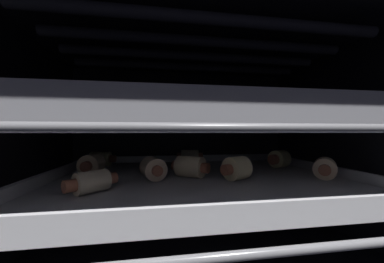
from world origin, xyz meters
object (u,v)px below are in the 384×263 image
at_px(pig_in_blanket_lower_1, 92,182).
at_px(baking_tray_upper, 199,124).
at_px(pig_in_blanket_lower_5, 153,168).
at_px(pig_in_blanket_upper_2, 255,115).
at_px(pig_in_blanket_lower_3, 237,168).
at_px(pig_in_blanket_lower_6, 190,167).
at_px(baking_tray_lower, 199,178).
at_px(pig_in_blanket_upper_3, 154,114).
at_px(pig_in_blanket_lower_4, 92,165).
at_px(pig_in_blanket_upper_4, 103,116).
at_px(heating_element, 199,49).
at_px(pig_in_blanket_upper_0, 108,117).
at_px(pig_in_blanket_lower_2, 101,159).
at_px(oven_rack_upper, 199,130).
at_px(pig_in_blanket_lower_0, 325,168).
at_px(pig_in_blanket_lower_7, 190,157).
at_px(pig_in_blanket_upper_5, 219,105).
at_px(pig_in_blanket_lower_8, 279,159).
at_px(oven_rack_lower, 199,183).
at_px(pig_in_blanket_upper_1, 110,109).

bearing_deg(pig_in_blanket_lower_1, baking_tray_upper, 27.45).
xyz_separation_m(pig_in_blanket_lower_5, pig_in_blanket_upper_2, (0.18, 0.05, 0.09)).
bearing_deg(pig_in_blanket_lower_3, pig_in_blanket_lower_6, 155.72).
distance_m(baking_tray_lower, pig_in_blanket_upper_3, 0.14).
bearing_deg(pig_in_blanket_lower_4, pig_in_blanket_upper_4, 79.41).
xyz_separation_m(heating_element, pig_in_blanket_upper_0, (-0.17, 0.13, -0.10)).
relative_size(pig_in_blanket_lower_2, baking_tray_upper, 0.14).
relative_size(pig_in_blanket_lower_5, oven_rack_upper, 0.10).
bearing_deg(pig_in_blanket_lower_5, pig_in_blanket_lower_0, -7.78).
height_order(pig_in_blanket_lower_0, pig_in_blanket_lower_7, pig_in_blanket_lower_0).
relative_size(pig_in_blanket_lower_7, pig_in_blanket_upper_0, 1.08).
xyz_separation_m(pig_in_blanket_lower_0, oven_rack_upper, (-0.18, 0.05, 0.06)).
bearing_deg(pig_in_blanket_upper_0, pig_in_blanket_lower_7, 1.34).
bearing_deg(pig_in_blanket_lower_1, pig_in_blanket_upper_5, -5.57).
bearing_deg(pig_in_blanket_upper_4, pig_in_blanket_lower_6, -27.82).
bearing_deg(baking_tray_upper, pig_in_blanket_lower_6, -159.77).
xyz_separation_m(heating_element, pig_in_blanket_lower_6, (-0.01, -0.01, -0.19)).
height_order(pig_in_blanket_lower_6, pig_in_blanket_lower_8, pig_in_blanket_lower_8).
relative_size(baking_tray_lower, pig_in_blanket_lower_5, 8.40).
bearing_deg(baking_tray_upper, pig_in_blanket_upper_0, 141.89).
height_order(pig_in_blanket_lower_0, pig_in_blanket_lower_4, pig_in_blanket_lower_4).
xyz_separation_m(oven_rack_lower, pig_in_blanket_upper_2, (0.11, 0.04, 0.11)).
height_order(pig_in_blanket_lower_3, baking_tray_upper, baking_tray_upper).
bearing_deg(heating_element, baking_tray_upper, 90.00).
relative_size(pig_in_blanket_lower_8, oven_rack_upper, 0.10).
distance_m(pig_in_blanket_lower_7, pig_in_blanket_upper_1, 0.25).
bearing_deg(pig_in_blanket_upper_3, pig_in_blanket_upper_0, 144.54).
bearing_deg(pig_in_blanket_upper_3, pig_in_blanket_lower_4, -164.02).
xyz_separation_m(pig_in_blanket_lower_1, pig_in_blanket_lower_6, (0.12, 0.07, 0.00)).
xyz_separation_m(heating_element, pig_in_blanket_lower_3, (0.05, -0.03, -0.18)).
height_order(pig_in_blanket_upper_0, pig_in_blanket_upper_3, pig_in_blanket_upper_3).
bearing_deg(baking_tray_lower, pig_in_blanket_lower_5, -170.12).
xyz_separation_m(pig_in_blanket_lower_0, pig_in_blanket_upper_2, (-0.07, 0.09, 0.09)).
bearing_deg(pig_in_blanket_lower_6, pig_in_blanket_lower_2, 141.17).
bearing_deg(pig_in_blanket_lower_3, pig_in_blanket_upper_2, 49.82).
bearing_deg(pig_in_blanket_lower_0, pig_in_blanket_lower_5, 172.22).
bearing_deg(pig_in_blanket_lower_4, oven_rack_upper, -11.50).
bearing_deg(pig_in_blanket_lower_2, pig_in_blanket_upper_2, -16.66).
xyz_separation_m(baking_tray_lower, pig_in_blanket_lower_1, (-0.14, -0.07, 0.02)).
distance_m(baking_tray_lower, pig_in_blanket_upper_1, 0.17).
distance_m(pig_in_blanket_lower_6, pig_in_blanket_upper_0, 0.22).
height_order(pig_in_blanket_upper_0, pig_in_blanket_upper_2, pig_in_blanket_upper_2).
height_order(pig_in_blanket_lower_2, pig_in_blanket_lower_3, pig_in_blanket_lower_3).
xyz_separation_m(pig_in_blanket_lower_6, pig_in_blanket_upper_5, (0.02, -0.08, 0.09)).
bearing_deg(pig_in_blanket_lower_5, pig_in_blanket_upper_2, 16.03).
relative_size(baking_tray_lower, pig_in_blanket_upper_0, 7.99).
xyz_separation_m(oven_rack_lower, pig_in_blanket_lower_6, (-0.01, -0.01, 0.03)).
bearing_deg(baking_tray_lower, pig_in_blanket_lower_4, 168.50).
bearing_deg(pig_in_blanket_upper_2, pig_in_blanket_upper_5, -129.48).
xyz_separation_m(oven_rack_lower, pig_in_blanket_lower_8, (0.17, 0.06, 0.03)).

